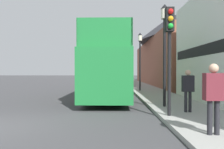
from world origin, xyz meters
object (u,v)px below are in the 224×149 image
tour_bus (109,70)px  pedestrian_second (188,87)px  traffic_signal (170,37)px  lamp_post_nearest (165,36)px  parked_car_ahead_of_bus (118,82)px  pedestrian_nearest (214,92)px  lamp_post_second (140,51)px

tour_bus → pedestrian_second: (3.20, -6.18, -0.68)m
traffic_signal → lamp_post_nearest: 2.19m
tour_bus → pedestrian_second: tour_bus is taller
parked_car_ahead_of_bus → pedestrian_nearest: (1.90, -17.71, 0.55)m
tour_bus → pedestrian_nearest: (2.78, -9.24, -0.61)m
parked_car_ahead_of_bus → pedestrian_second: bearing=-78.6°
tour_bus → lamp_post_second: 4.71m
pedestrian_second → lamp_post_second: (-0.62, 9.76, 2.33)m
traffic_signal → lamp_post_second: bearing=88.4°
tour_bus → lamp_post_nearest: size_ratio=2.29×
tour_bus → parked_car_ahead_of_bus: 8.59m
parked_car_ahead_of_bus → traffic_signal: traffic_signal is taller
tour_bus → lamp_post_nearest: lamp_post_nearest is taller
pedestrian_nearest → lamp_post_second: bearing=90.9°
tour_bus → traffic_signal: bearing=-70.6°
traffic_signal → lamp_post_nearest: (0.34, 2.13, 0.38)m
pedestrian_second → lamp_post_second: size_ratio=0.34×
tour_bus → pedestrian_nearest: 9.67m
tour_bus → traffic_signal: (2.29, -6.91, 1.15)m
lamp_post_nearest → lamp_post_second: size_ratio=0.96×
lamp_post_nearest → traffic_signal: bearing=-99.0°
parked_car_ahead_of_bus → traffic_signal: bearing=-82.4°
traffic_signal → lamp_post_second: lamp_post_second is taller
parked_car_ahead_of_bus → pedestrian_nearest: pedestrian_nearest is taller
traffic_signal → lamp_post_nearest: lamp_post_nearest is taller
parked_car_ahead_of_bus → lamp_post_nearest: lamp_post_nearest is taller
pedestrian_nearest → traffic_signal: size_ratio=0.46×
tour_bus → traffic_signal: tour_bus is taller
pedestrian_nearest → tour_bus: bearing=106.7°
pedestrian_nearest → lamp_post_nearest: size_ratio=0.38×
parked_car_ahead_of_bus → pedestrian_nearest: size_ratio=2.31×
tour_bus → pedestrian_second: size_ratio=6.43×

